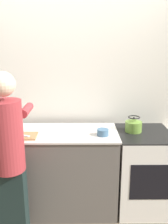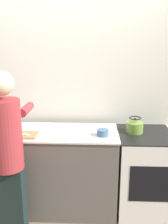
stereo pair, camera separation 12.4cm
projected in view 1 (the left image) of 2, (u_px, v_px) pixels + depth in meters
name	position (u px, v px, depth m)	size (l,w,h in m)	color
ground_plane	(71.00, 224.00, 2.68)	(12.00, 12.00, 0.00)	#7A664C
wall_back	(72.00, 92.00, 3.03)	(8.00, 0.05, 2.60)	silver
counter	(45.00, 171.00, 2.83)	(1.62, 0.62, 0.94)	#5B5651
oven	(142.00, 170.00, 2.88)	(0.59, 0.67, 0.92)	silver
person	(9.00, 154.00, 2.23)	(0.32, 0.56, 1.65)	black
cutting_board	(20.00, 136.00, 2.57)	(0.35, 0.21, 0.02)	#A87A4C
knife	(18.00, 135.00, 2.57)	(0.25, 0.12, 0.01)	silver
kettle	(134.00, 125.00, 2.77)	(0.19, 0.19, 0.17)	olive
bowl_mixing	(103.00, 132.00, 2.60)	(0.12, 0.12, 0.07)	#426684
canister_jar	(6.00, 122.00, 2.79)	(0.14, 0.14, 0.15)	#756047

